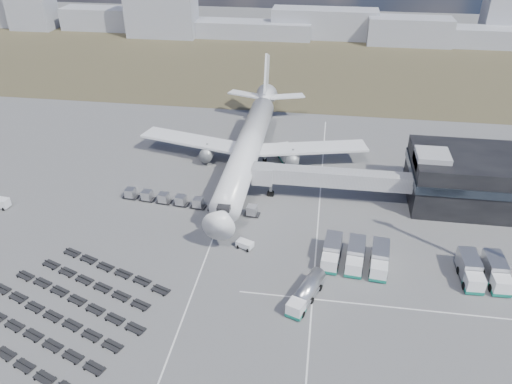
# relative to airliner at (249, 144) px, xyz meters

# --- Properties ---
(ground) EXTENTS (420.00, 420.00, 0.00)m
(ground) POSITION_rel_airliner_xyz_m (0.00, -32.38, -5.29)
(ground) COLOR #565659
(ground) RESTS_ON ground
(grass_strip) EXTENTS (420.00, 90.00, 0.01)m
(grass_strip) POSITION_rel_airliner_xyz_m (0.00, 77.62, -5.29)
(grass_strip) COLOR #433F28
(grass_strip) RESTS_ON ground
(lane_markings) EXTENTS (47.12, 110.00, 0.01)m
(lane_markings) POSITION_rel_airliner_xyz_m (9.77, -29.38, -5.29)
(lane_markings) COLOR silver
(lane_markings) RESTS_ON ground
(terminal) EXTENTS (30.40, 16.40, 11.00)m
(terminal) POSITION_rel_airliner_xyz_m (47.77, -8.41, -0.04)
(terminal) COLOR black
(terminal) RESTS_ON ground
(jet_bridge) EXTENTS (30.30, 3.80, 7.05)m
(jet_bridge) POSITION_rel_airliner_xyz_m (15.90, -11.95, -0.24)
(jet_bridge) COLOR #939399
(jet_bridge) RESTS_ON ground
(airliner) EXTENTS (51.59, 64.53, 17.62)m
(airliner) POSITION_rel_airliner_xyz_m (0.00, 0.00, 0.00)
(airliner) COLOR white
(airliner) RESTS_ON ground
(skyline) EXTENTS (307.65, 25.55, 24.39)m
(skyline) POSITION_rel_airliner_xyz_m (-18.56, 117.81, 3.02)
(skyline) COLOR #9597A2
(skyline) RESTS_ON ground
(fuel_tanker) EXTENTS (5.48, 9.55, 3.01)m
(fuel_tanker) POSITION_rel_airliner_xyz_m (15.01, -40.77, -3.79)
(fuel_tanker) COLOR white
(fuel_tanker) RESTS_ON ground
(pushback_tug) EXTENTS (3.21, 2.55, 1.32)m
(pushback_tug) POSITION_rel_airliner_xyz_m (4.00, -29.51, -4.63)
(pushback_tug) COLOR white
(pushback_tug) RESTS_ON ground
(utility_van) EXTENTS (3.93, 2.15, 2.05)m
(utility_van) POSITION_rel_airliner_xyz_m (-44.56, -23.87, -4.27)
(utility_van) COLOR white
(utility_van) RESTS_ON ground
(catering_truck) EXTENTS (5.10, 7.14, 3.03)m
(catering_truck) POSITION_rel_airliner_xyz_m (7.92, 3.56, -3.74)
(catering_truck) COLOR white
(catering_truck) RESTS_ON ground
(service_trucks_near) EXTENTS (11.11, 8.85, 3.15)m
(service_trucks_near) POSITION_rel_airliner_xyz_m (22.35, -31.16, -3.58)
(service_trucks_near) COLOR white
(service_trucks_near) RESTS_ON ground
(service_trucks_far) EXTENTS (6.84, 8.11, 3.20)m
(service_trucks_far) POSITION_rel_airliner_xyz_m (41.82, -32.16, -3.55)
(service_trucks_far) COLOR white
(service_trucks_far) RESTS_ON ground
(uld_row) EXTENTS (27.73, 4.75, 1.87)m
(uld_row) POSITION_rel_airliner_xyz_m (-8.71, -18.20, -4.17)
(uld_row) COLOR black
(uld_row) RESTS_ON ground
(baggage_dollies) EXTENTS (30.25, 28.35, 0.67)m
(baggage_dollies) POSITION_rel_airliner_xyz_m (-19.73, -47.99, -4.95)
(baggage_dollies) COLOR black
(baggage_dollies) RESTS_ON ground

